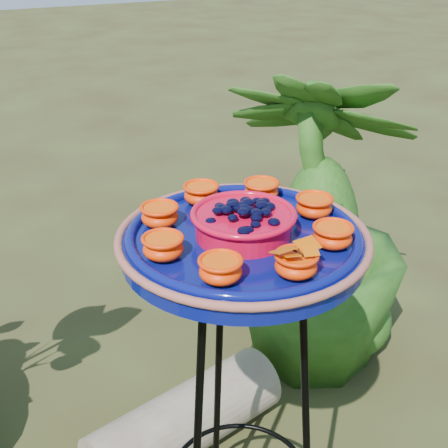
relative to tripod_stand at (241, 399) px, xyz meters
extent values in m
torus|color=black|center=(0.00, 0.00, 0.34)|extent=(0.27, 0.27, 0.02)
cylinder|color=black|center=(0.01, 0.14, -0.10)|extent=(0.02, 0.09, 0.87)
cylinder|color=black|center=(0.12, -0.08, -0.10)|extent=(0.08, 0.06, 0.87)
cylinder|color=#080E5D|center=(0.00, 0.00, 0.37)|extent=(0.47, 0.47, 0.04)
torus|color=#965044|center=(0.00, 0.00, 0.38)|extent=(0.47, 0.47, 0.02)
torus|color=#080E5D|center=(0.00, 0.00, 0.39)|extent=(0.43, 0.43, 0.02)
cylinder|color=red|center=(0.00, 0.00, 0.41)|extent=(0.19, 0.19, 0.04)
torus|color=red|center=(0.00, 0.00, 0.43)|extent=(0.19, 0.19, 0.01)
ellipsoid|color=black|center=(0.00, 0.00, 0.44)|extent=(0.15, 0.15, 0.03)
ellipsoid|color=#FF3702|center=(0.16, 0.02, 0.40)|extent=(0.07, 0.07, 0.03)
cylinder|color=orange|center=(0.16, 0.02, 0.42)|extent=(0.06, 0.06, 0.01)
ellipsoid|color=#FF3702|center=(0.10, 0.12, 0.40)|extent=(0.07, 0.07, 0.03)
cylinder|color=orange|center=(0.10, 0.12, 0.42)|extent=(0.06, 0.06, 0.01)
ellipsoid|color=#FF3702|center=(-0.02, 0.16, 0.40)|extent=(0.07, 0.07, 0.03)
cylinder|color=orange|center=(-0.02, 0.16, 0.42)|extent=(0.06, 0.06, 0.01)
ellipsoid|color=#FF3702|center=(-0.12, 0.10, 0.40)|extent=(0.07, 0.07, 0.03)
cylinder|color=orange|center=(-0.12, 0.10, 0.42)|extent=(0.06, 0.06, 0.01)
ellipsoid|color=#FF3702|center=(-0.16, -0.02, 0.40)|extent=(0.07, 0.07, 0.03)
cylinder|color=orange|center=(-0.16, -0.02, 0.42)|extent=(0.06, 0.06, 0.01)
ellipsoid|color=#FF3702|center=(-0.10, -0.12, 0.40)|extent=(0.07, 0.07, 0.03)
cylinder|color=orange|center=(-0.10, -0.12, 0.42)|extent=(0.06, 0.06, 0.01)
ellipsoid|color=#FF3702|center=(0.02, -0.16, 0.40)|extent=(0.07, 0.07, 0.03)
cylinder|color=orange|center=(0.02, -0.16, 0.42)|extent=(0.06, 0.06, 0.01)
ellipsoid|color=#FF3702|center=(0.12, -0.10, 0.40)|extent=(0.07, 0.07, 0.03)
cylinder|color=orange|center=(0.12, -0.10, 0.42)|extent=(0.06, 0.06, 0.01)
cylinder|color=black|center=(0.02, -0.16, 0.43)|extent=(0.01, 0.03, 0.00)
cube|color=orange|center=(-0.01, -0.15, 0.44)|extent=(0.04, 0.03, 0.01)
cube|color=orange|center=(0.04, -0.15, 0.44)|extent=(0.04, 0.03, 0.01)
cylinder|color=gray|center=(0.02, 0.41, -0.43)|extent=(0.63, 0.36, 0.20)
imported|color=#204713|center=(0.59, 0.64, 0.00)|extent=(0.83, 0.83, 1.06)
camera|label=1|loc=(-0.44, -0.89, 0.92)|focal=50.00mm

